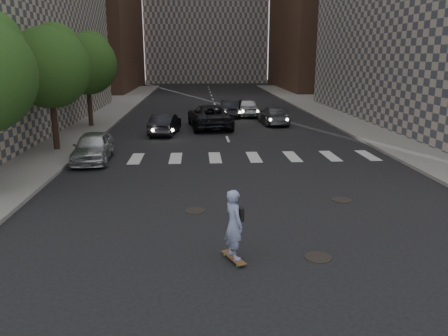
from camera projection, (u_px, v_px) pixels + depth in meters
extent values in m
plane|color=black|center=(259.00, 223.00, 13.66)|extent=(160.00, 160.00, 0.00)
cube|color=gray|center=(26.00, 125.00, 32.09)|extent=(13.00, 80.00, 0.15)
cube|color=gray|center=(409.00, 121.00, 33.82)|extent=(13.00, 80.00, 0.15)
cube|color=black|center=(13.00, 118.00, 22.14)|extent=(0.30, 14.00, 4.00)
cube|color=maroon|center=(25.00, 75.00, 21.66)|extent=(1.60, 14.00, 0.25)
cube|color=black|center=(406.00, 106.00, 27.34)|extent=(0.30, 18.00, 4.00)
cylinder|color=#382619|center=(55.00, 123.00, 23.32)|extent=(0.32, 0.32, 2.80)
sphere|color=#264818|center=(49.00, 68.00, 22.59)|extent=(4.20, 4.20, 4.20)
sphere|color=#264818|center=(55.00, 50.00, 22.96)|extent=(2.80, 2.80, 2.80)
cylinder|color=#382619|center=(90.00, 106.00, 31.05)|extent=(0.32, 0.32, 2.80)
sphere|color=#264818|center=(87.00, 64.00, 30.32)|extent=(4.20, 4.20, 4.20)
sphere|color=#264818|center=(91.00, 51.00, 30.68)|extent=(2.80, 2.80, 2.80)
cylinder|color=black|center=(318.00, 257.00, 11.31)|extent=(0.70, 0.70, 0.02)
cylinder|color=black|center=(195.00, 211.00, 14.69)|extent=(0.70, 0.70, 0.02)
cylinder|color=black|center=(342.00, 200.00, 15.78)|extent=(0.70, 0.70, 0.02)
cube|color=brown|center=(234.00, 257.00, 11.13)|extent=(0.60, 0.97, 0.02)
cylinder|color=green|center=(237.00, 266.00, 10.82)|extent=(0.05, 0.07, 0.06)
cylinder|color=green|center=(243.00, 264.00, 10.89)|extent=(0.05, 0.07, 0.06)
cylinder|color=green|center=(225.00, 255.00, 11.40)|extent=(0.05, 0.07, 0.06)
cylinder|color=green|center=(230.00, 254.00, 11.48)|extent=(0.05, 0.07, 0.06)
imported|color=#8CA7CC|center=(234.00, 224.00, 10.90)|extent=(0.66, 0.77, 1.80)
cube|color=black|center=(240.00, 214.00, 10.98)|extent=(0.22, 0.31, 0.34)
imported|color=silver|center=(93.00, 147.00, 21.39)|extent=(1.91, 4.29, 1.43)
imported|color=black|center=(165.00, 124.00, 28.65)|extent=(2.00, 4.31, 1.37)
imported|color=#55585D|center=(274.00, 115.00, 32.91)|extent=(2.05, 4.65, 1.33)
imported|color=black|center=(209.00, 116.00, 31.16)|extent=(3.34, 6.17, 1.64)
imported|color=#9EA1A4|center=(247.00, 107.00, 37.27)|extent=(2.05, 4.70, 1.58)
imported|color=black|center=(230.00, 108.00, 36.71)|extent=(1.93, 4.46, 1.43)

